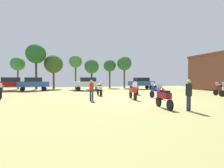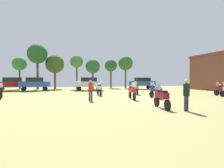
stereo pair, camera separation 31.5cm
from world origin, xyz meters
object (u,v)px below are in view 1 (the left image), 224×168
at_px(motorcycle_8, 133,91).
at_px(car_1, 141,82).
at_px(motorcycle_7, 0,91).
at_px(person_1, 189,93).
at_px(motorcycle_4, 164,97).
at_px(car_2, 33,83).
at_px(motorcycle_6, 136,88).
at_px(motorcycle_5, 99,89).
at_px(tree_1, 92,67).
at_px(tree_7, 36,54).
at_px(tree_2, 18,64).
at_px(motorcycle_1, 222,89).
at_px(motorcycle_3, 156,91).
at_px(car_3, 88,83).
at_px(person_2, 92,89).
at_px(tree_6, 124,64).
at_px(car_4, 11,83).
at_px(tree_3, 76,62).
at_px(tree_5, 110,66).
at_px(tree_8, 54,64).

height_order(motorcycle_8, car_1, car_1).
distance_m(motorcycle_7, motorcycle_8, 11.71).
bearing_deg(person_1, motorcycle_4, -74.21).
bearing_deg(car_2, motorcycle_6, -138.48).
height_order(motorcycle_5, tree_1, tree_1).
distance_m(tree_1, tree_7, 9.66).
bearing_deg(tree_2, motorcycle_1, -39.41).
bearing_deg(motorcycle_3, motorcycle_5, 131.66).
relative_size(motorcycle_3, person_1, 1.22).
xyz_separation_m(car_3, person_2, (-1.31, -12.73, -0.18)).
height_order(motorcycle_3, tree_6, tree_6).
bearing_deg(car_4, tree_3, -76.58).
bearing_deg(person_2, car_2, 132.98).
relative_size(motorcycle_4, motorcycle_6, 0.98).
relative_size(tree_1, tree_2, 0.95).
relative_size(motorcycle_4, car_4, 0.47).
height_order(motorcycle_3, car_2, car_2).
height_order(car_3, tree_2, tree_2).
distance_m(motorcycle_7, tree_7, 15.86).
bearing_deg(motorcycle_6, car_1, 75.29).
distance_m(motorcycle_4, motorcycle_7, 13.94).
relative_size(person_2, tree_5, 0.30).
bearing_deg(tree_1, car_4, -162.32).
distance_m(tree_1, tree_2, 12.82).
xyz_separation_m(motorcycle_3, motorcycle_8, (-2.30, -0.04, -0.00)).
xyz_separation_m(person_2, tree_3, (-0.25, 18.00, 3.84)).
distance_m(motorcycle_6, tree_6, 15.46).
xyz_separation_m(motorcycle_6, tree_2, (-15.80, 15.43, 3.65)).
bearing_deg(car_3, motorcycle_8, -164.79).
bearing_deg(tree_7, tree_5, 6.76).
xyz_separation_m(tree_1, tree_5, (3.82, 1.75, 0.31)).
relative_size(motorcycle_1, tree_7, 0.29).
height_order(motorcycle_4, car_4, car_4).
height_order(car_2, tree_1, tree_1).
relative_size(car_1, car_2, 0.96).
bearing_deg(car_4, tree_6, -84.98).
bearing_deg(person_2, tree_7, 128.32).
distance_m(person_1, tree_8, 27.09).
height_order(motorcycle_7, tree_7, tree_7).
bearing_deg(motorcycle_4, car_2, 122.96).
bearing_deg(person_1, car_2, -82.12).
bearing_deg(motorcycle_3, tree_1, 95.67).
xyz_separation_m(motorcycle_4, motorcycle_6, (2.05, 9.36, 0.02)).
relative_size(tree_1, tree_6, 0.86).
bearing_deg(car_1, motorcycle_3, 159.24).
xyz_separation_m(motorcycle_3, tree_1, (-3.33, 17.85, 3.30)).
distance_m(motorcycle_1, tree_7, 27.59).
bearing_deg(tree_7, car_1, -12.91).
height_order(car_1, person_1, car_1).
relative_size(person_1, tree_3, 0.29).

